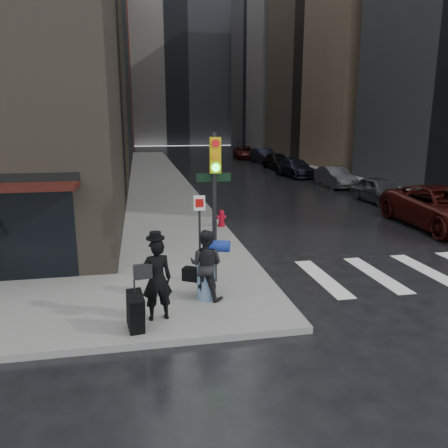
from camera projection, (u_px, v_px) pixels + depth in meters
The scene contains 17 objects.
ground at pixel (201, 302), 10.34m from camera, with size 140.00×140.00×0.00m, color black.
sidewalk_left at pixel (155, 173), 36.13m from camera, with size 4.00×50.00×0.15m, color slate.
sidewalk_right at pixel (309, 170), 38.64m from camera, with size 3.00×50.00×0.15m, color slate.
bldg_left_far at pixel (54, 61), 64.24m from camera, with size 22.00×20.00×26.00m, color brown.
bldg_right_far at pixel (313, 67), 67.77m from camera, with size 22.00×20.00×25.00m, color slate.
bldg_distant at pixel (174, 58), 82.38m from camera, with size 40.00×12.00×32.00m, color slate.
man_overcoat at pixel (152, 285), 8.84m from camera, with size 0.99×1.09×1.91m.
man_jeans at pixel (206, 264), 10.01m from camera, with size 1.11×1.04×1.65m.
traffic_light at pixel (213, 189), 10.66m from camera, with size 0.94×0.44×3.76m.
fire_hydrant at pixel (221, 219), 17.19m from camera, with size 0.39×0.29×0.67m.
parked_car_0 at pixel (444, 208), 17.33m from camera, with size 2.78×6.02×1.67m, color #3A0E0B.
parked_car_1 at pixel (379, 190), 23.02m from camera, with size 1.58×3.94×1.34m, color #3C3C41.
parked_car_2 at pixel (335, 177), 28.60m from camera, with size 1.40×4.01×1.32m, color #3A3B3F.
parked_car_3 at pixel (296, 168), 34.03m from camera, with size 1.91×4.70×1.36m, color black.
parked_car_4 at pixel (277, 161), 39.63m from camera, with size 1.76×4.38×1.49m, color black.
parked_car_5 at pixel (264, 156), 45.25m from camera, with size 1.62×4.64×1.53m, color black.
parked_car_6 at pixel (245, 153), 50.70m from camera, with size 2.38×5.15×1.43m, color #45120D.
Camera 1 is at (-1.30, -9.57, 4.16)m, focal length 35.00 mm.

